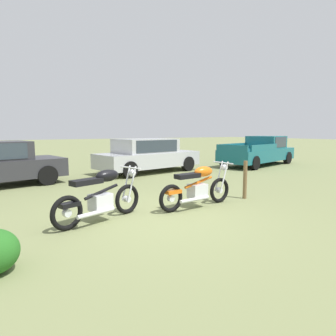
# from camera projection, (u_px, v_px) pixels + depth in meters

# --- Properties ---
(ground_plane) EXTENTS (120.00, 120.00, 0.00)m
(ground_plane) POSITION_uv_depth(u_px,v_px,m) (160.00, 217.00, 6.01)
(ground_plane) COLOR olive
(motorcycle_black) EXTENTS (1.97, 0.93, 1.02)m
(motorcycle_black) POSITION_uv_depth(u_px,v_px,m) (101.00, 196.00, 5.69)
(motorcycle_black) COLOR black
(motorcycle_black) RESTS_ON ground
(motorcycle_orange) EXTENTS (2.10, 0.64, 1.02)m
(motorcycle_orange) POSITION_uv_depth(u_px,v_px,m) (198.00, 187.00, 6.75)
(motorcycle_orange) COLOR black
(motorcycle_orange) RESTS_ON ground
(car_silver) EXTENTS (4.71, 2.51, 1.43)m
(car_silver) POSITION_uv_depth(u_px,v_px,m) (147.00, 154.00, 12.44)
(car_silver) COLOR #B2B5BA
(car_silver) RESTS_ON ground
(pickup_truck_teal) EXTENTS (5.25, 2.86, 1.49)m
(pickup_truck_teal) POSITION_uv_depth(u_px,v_px,m) (260.00, 150.00, 15.19)
(pickup_truck_teal) COLOR #19606B
(pickup_truck_teal) RESTS_ON ground
(fence_post_wooden) EXTENTS (0.10, 0.10, 0.99)m
(fence_post_wooden) POSITION_uv_depth(u_px,v_px,m) (245.00, 180.00, 7.61)
(fence_post_wooden) COLOR brown
(fence_post_wooden) RESTS_ON ground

